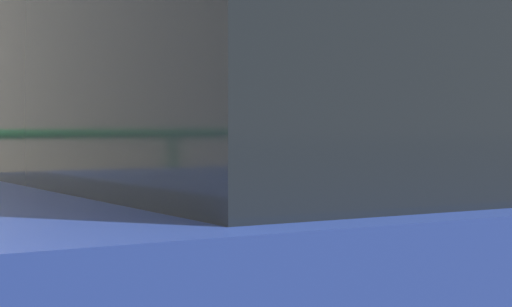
# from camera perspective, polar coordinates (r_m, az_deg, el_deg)

# --- Properties ---
(parking_meter) EXTENTS (0.17, 0.17, 1.54)m
(parking_meter) POSITION_cam_1_polar(r_m,az_deg,el_deg) (3.93, -4.44, 1.21)
(parking_meter) COLOR slate
(parking_meter) RESTS_ON sidewalk_curb
(pedestrian_at_meter) EXTENTS (0.64, 0.59, 1.78)m
(pedestrian_at_meter) POSITION_cam_1_polar(r_m,az_deg,el_deg) (4.36, 0.55, 0.31)
(pedestrian_at_meter) COLOR #1E233F
(pedestrian_at_meter) RESTS_ON sidewalk_curb
(parked_sedan_blue) EXTENTS (4.63, 1.89, 1.76)m
(parked_sedan_blue) POSITION_cam_1_polar(r_m,az_deg,el_deg) (2.51, 9.35, -7.20)
(parked_sedan_blue) COLOR navy
(parked_sedan_blue) RESTS_ON ground
(background_railing) EXTENTS (24.06, 0.06, 1.12)m
(background_railing) POSITION_cam_1_polar(r_m,az_deg,el_deg) (5.52, -15.36, -1.87)
(background_railing) COLOR #1E602D
(background_railing) RESTS_ON sidewalk_curb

